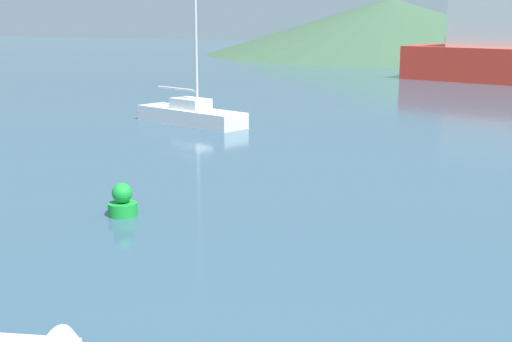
{
  "coord_description": "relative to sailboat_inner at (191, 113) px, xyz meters",
  "views": [
    {
      "loc": [
        6.9,
        -2.4,
        5.23
      ],
      "look_at": [
        -0.5,
        14.0,
        1.2
      ],
      "focal_mm": 50.0,
      "sensor_mm": 36.0,
      "label": 1
    }
  ],
  "objects": [
    {
      "name": "hill_west",
      "position": [
        -5.52,
        60.85,
        2.97
      ],
      "size": [
        46.27,
        46.27,
        6.94
      ],
      "color": "#38563D",
      "rests_on": "ground_plane"
    },
    {
      "name": "buoy_marker",
      "position": [
        6.09,
        -14.47,
        -0.14
      ],
      "size": [
        0.76,
        0.76,
        0.88
      ],
      "color": "green",
      "rests_on": "ground_plane"
    },
    {
      "name": "sailboat_inner",
      "position": [
        0.0,
        0.0,
        0.0
      ],
      "size": [
        6.23,
        3.36,
        8.5
      ],
      "rotation": [
        0.0,
        0.0,
        -0.31
      ],
      "color": "silver",
      "rests_on": "ground_plane"
    }
  ]
}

